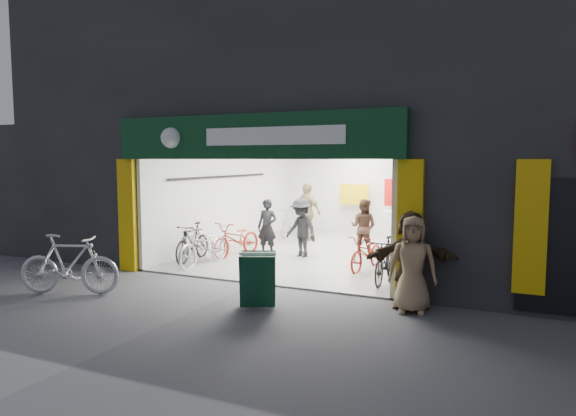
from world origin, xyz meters
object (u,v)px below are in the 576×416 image
Objects in this scene: bike_left_front at (204,246)px; bike_right_front at (385,261)px; sandwich_board at (258,278)px; parked_bike at (69,264)px; pedestrian_near at (413,264)px.

bike_right_front is at bearing 3.13° from bike_left_front.
sandwich_board is at bearing -40.20° from bike_left_front.
parked_bike is at bearing 166.38° from sandwich_board.
sandwich_board is (2.82, -2.53, 0.02)m from bike_left_front.
sandwich_board is at bearing -121.54° from bike_right_front.
bike_left_front is at bearing 151.85° from pedestrian_near.
parked_bike reaches higher than bike_right_front.
bike_right_front is 1.71× the size of sandwich_board.
bike_right_front is 0.98× the size of pedestrian_near.
bike_left_front is at bearing 113.27° from sandwich_board.
bike_left_front is 1.19× the size of bike_right_front.
sandwich_board reaches higher than bike_right_front.
pedestrian_near is at bearing -97.20° from parked_bike.
parked_bike is at bearing -147.87° from bike_right_front.
parked_bike is at bearing -103.68° from bike_left_front.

